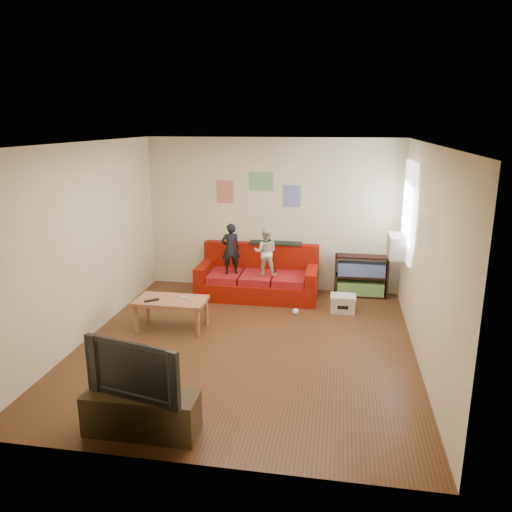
% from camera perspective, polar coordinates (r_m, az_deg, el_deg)
% --- Properties ---
extents(room_shell, '(4.52, 5.02, 2.72)m').
position_cam_1_polar(room_shell, '(6.48, -1.19, 0.74)').
color(room_shell, '#59331B').
rests_on(room_shell, ground).
extents(sofa, '(2.05, 0.94, 0.90)m').
position_cam_1_polar(sofa, '(8.71, 0.29, -2.62)').
color(sofa, maroon).
rests_on(sofa, ground).
extents(child_a, '(0.37, 0.31, 0.88)m').
position_cam_1_polar(child_a, '(8.48, -2.91, 0.84)').
color(child_a, black).
rests_on(child_a, sofa).
extents(child_b, '(0.41, 0.33, 0.82)m').
position_cam_1_polar(child_b, '(8.38, 1.10, 0.47)').
color(child_b, beige).
rests_on(child_b, sofa).
extents(coffee_table, '(1.02, 0.56, 0.46)m').
position_cam_1_polar(coffee_table, '(7.41, -9.66, -5.37)').
color(coffee_table, '#B26F50').
rests_on(coffee_table, ground).
extents(remote, '(0.20, 0.17, 0.02)m').
position_cam_1_polar(remote, '(7.36, -11.84, -4.98)').
color(remote, black).
rests_on(remote, coffee_table).
extents(game_controller, '(0.14, 0.09, 0.03)m').
position_cam_1_polar(game_controller, '(7.36, -8.09, -4.76)').
color(game_controller, silver).
rests_on(game_controller, coffee_table).
extents(bookshelf, '(0.91, 0.27, 0.73)m').
position_cam_1_polar(bookshelf, '(8.87, 11.90, -2.48)').
color(bookshelf, black).
rests_on(bookshelf, ground).
extents(window, '(0.04, 1.08, 1.48)m').
position_cam_1_polar(window, '(7.99, 17.03, 4.96)').
color(window, white).
rests_on(window, room_shell).
extents(ac_unit, '(0.28, 0.55, 0.35)m').
position_cam_1_polar(ac_unit, '(8.09, 15.88, 1.10)').
color(ac_unit, '#B7B2A3').
rests_on(ac_unit, window).
extents(artwork_left, '(0.30, 0.01, 0.40)m').
position_cam_1_polar(artwork_left, '(8.97, -3.58, 7.35)').
color(artwork_left, '#D87266').
rests_on(artwork_left, room_shell).
extents(artwork_center, '(0.42, 0.01, 0.32)m').
position_cam_1_polar(artwork_center, '(8.82, 0.56, 8.55)').
color(artwork_center, '#72B27F').
rests_on(artwork_center, room_shell).
extents(artwork_right, '(0.30, 0.01, 0.38)m').
position_cam_1_polar(artwork_right, '(8.78, 4.13, 6.84)').
color(artwork_right, '#727FCC').
rests_on(artwork_right, room_shell).
extents(file_box, '(0.40, 0.31, 0.28)m').
position_cam_1_polar(file_box, '(8.14, 9.90, -5.36)').
color(file_box, silver).
rests_on(file_box, ground).
extents(tv_stand, '(1.12, 0.37, 0.42)m').
position_cam_1_polar(tv_stand, '(5.21, -12.95, -17.14)').
color(tv_stand, '#40321B').
rests_on(tv_stand, ground).
extents(television, '(1.03, 0.37, 0.59)m').
position_cam_1_polar(television, '(4.97, -13.30, -12.21)').
color(television, black).
rests_on(television, tv_stand).
extents(tissue, '(0.11, 0.11, 0.10)m').
position_cam_1_polar(tissue, '(7.95, 4.53, -6.36)').
color(tissue, silver).
rests_on(tissue, ground).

